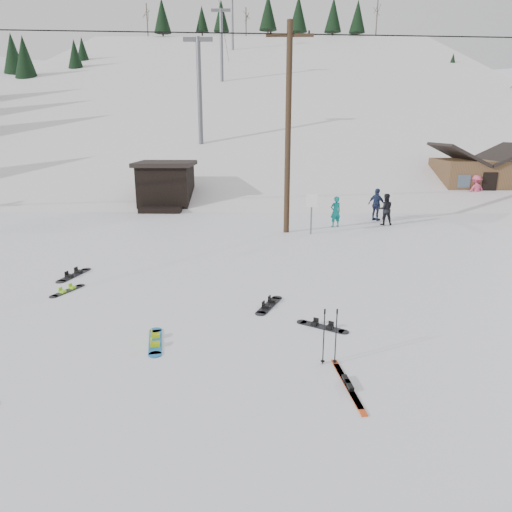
{
  "coord_description": "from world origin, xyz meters",
  "views": [
    {
      "loc": [
        0.95,
        -6.8,
        4.62
      ],
      "look_at": [
        0.75,
        4.77,
        1.4
      ],
      "focal_mm": 32.0,
      "sensor_mm": 36.0,
      "label": 1
    }
  ],
  "objects_px": {
    "cabin": "(475,178)",
    "hero_skis": "(348,384)",
    "utility_pole": "(288,128)",
    "hero_snowboard": "(155,341)"
  },
  "relations": [
    {
      "from": "cabin",
      "to": "hero_skis",
      "type": "bearing_deg",
      "value": -118.24
    },
    {
      "from": "utility_pole",
      "to": "cabin",
      "type": "relative_size",
      "value": 1.67
    },
    {
      "from": "utility_pole",
      "to": "cabin",
      "type": "distance_m",
      "value": 16.71
    },
    {
      "from": "utility_pole",
      "to": "hero_snowboard",
      "type": "distance_m",
      "value": 12.87
    },
    {
      "from": "cabin",
      "to": "hero_snowboard",
      "type": "height_order",
      "value": "cabin"
    },
    {
      "from": "utility_pole",
      "to": "hero_snowboard",
      "type": "height_order",
      "value": "utility_pole"
    },
    {
      "from": "utility_pole",
      "to": "cabin",
      "type": "xyz_separation_m",
      "value": [
        13.0,
        10.0,
        -3.2
      ]
    },
    {
      "from": "hero_snowboard",
      "to": "hero_skis",
      "type": "distance_m",
      "value": 4.37
    },
    {
      "from": "cabin",
      "to": "hero_skis",
      "type": "distance_m",
      "value": 26.39
    },
    {
      "from": "cabin",
      "to": "hero_snowboard",
      "type": "distance_m",
      "value": 27.11
    }
  ]
}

